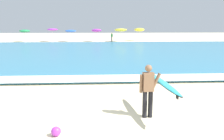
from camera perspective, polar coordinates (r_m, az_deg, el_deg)
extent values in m
plane|color=beige|center=(7.43, -6.49, -12.85)|extent=(160.00, 160.00, 0.00)
cube|color=teal|center=(26.08, -4.30, 4.35)|extent=(120.00, 28.00, 0.14)
cube|color=white|center=(12.84, -5.18, -1.99)|extent=(120.00, 1.73, 0.01)
cylinder|color=black|center=(7.87, 7.77, -8.08)|extent=(0.15, 0.15, 0.88)
cylinder|color=black|center=(7.92, 9.08, -7.98)|extent=(0.15, 0.15, 0.88)
cube|color=brown|center=(7.69, 8.58, -2.80)|extent=(0.36, 0.25, 0.60)
sphere|color=brown|center=(7.60, 8.67, 0.42)|extent=(0.22, 0.22, 0.22)
cylinder|color=brown|center=(7.64, 6.92, -3.24)|extent=(0.10, 0.10, 0.58)
cylinder|color=brown|center=(7.79, 10.45, -2.54)|extent=(0.32, 0.13, 0.51)
ellipsoid|color=#33BCD6|center=(7.86, 12.04, -3.00)|extent=(0.50, 2.80, 0.17)
ellipsoid|color=black|center=(7.86, 12.03, -3.13)|extent=(0.53, 2.91, 0.12)
cube|color=black|center=(6.90, 15.22, -6.08)|extent=(0.03, 0.14, 0.14)
cylinder|color=beige|center=(44.04, -19.96, 7.43)|extent=(0.05, 0.05, 1.81)
ellipsoid|color=#23844C|center=(44.01, -20.04, 8.70)|extent=(1.76, 1.77, 0.52)
cylinder|color=beige|center=(43.20, -13.87, 7.87)|extent=(0.05, 0.05, 2.05)
ellipsoid|color=purple|center=(43.17, -13.94, 9.31)|extent=(1.86, 1.87, 0.42)
cylinder|color=beige|center=(43.18, -9.75, 7.85)|extent=(0.05, 0.05, 1.79)
ellipsoid|color=blue|center=(43.14, -9.79, 9.12)|extent=(1.92, 1.93, 0.44)
cylinder|color=beige|center=(42.49, -3.67, 7.99)|extent=(0.05, 0.05, 1.87)
ellipsoid|color=purple|center=(42.45, -3.69, 9.35)|extent=(1.74, 1.78, 0.69)
cylinder|color=beige|center=(41.86, 2.08, 8.03)|extent=(0.05, 0.05, 1.97)
ellipsoid|color=yellow|center=(41.82, 2.09, 9.48)|extent=(2.15, 2.18, 0.64)
cylinder|color=beige|center=(44.73, 6.47, 8.13)|extent=(0.05, 0.05, 1.95)
ellipsoid|color=yellow|center=(44.70, 6.50, 9.49)|extent=(1.85, 1.87, 0.65)
cylinder|color=#383842|center=(42.37, -0.06, 7.31)|extent=(0.20, 0.20, 0.84)
cube|color=#338C4C|center=(42.33, -0.06, 8.24)|extent=(0.32, 0.20, 0.54)
sphere|color=tan|center=(42.32, -0.06, 8.74)|extent=(0.20, 0.20, 0.20)
sphere|color=purple|center=(6.84, -13.15, -14.00)|extent=(0.27, 0.27, 0.27)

